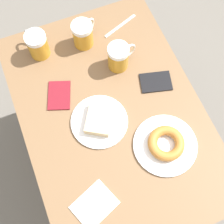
{
  "coord_description": "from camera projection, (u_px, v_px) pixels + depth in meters",
  "views": [
    {
      "loc": [
        0.17,
        0.42,
        1.89
      ],
      "look_at": [
        0.0,
        0.0,
        0.78
      ],
      "focal_mm": 50.0,
      "sensor_mm": 36.0,
      "label": 1
    }
  ],
  "objects": [
    {
      "name": "beer_mug_left",
      "position": [
        119.0,
        57.0,
        1.25
      ],
      "size": [
        0.13,
        0.09,
        0.12
      ],
      "color": "#C68C23",
      "rests_on": "table"
    },
    {
      "name": "napkin_folded",
      "position": [
        94.0,
        205.0,
        1.09
      ],
      "size": [
        0.18,
        0.16,
        0.0
      ],
      "rotation": [
        0.0,
        0.0,
        0.38
      ],
      "color": "white",
      "rests_on": "table"
    },
    {
      "name": "plate_with_donut",
      "position": [
        166.0,
        144.0,
        1.16
      ],
      "size": [
        0.24,
        0.24,
        0.05
      ],
      "color": "silver",
      "rests_on": "table"
    },
    {
      "name": "passport_near_edge",
      "position": [
        59.0,
        95.0,
        1.25
      ],
      "size": [
        0.13,
        0.15,
        0.01
      ],
      "rotation": [
        0.0,
        0.0,
        2.79
      ],
      "color": "maroon",
      "rests_on": "table"
    },
    {
      "name": "plate_with_cake",
      "position": [
        99.0,
        121.0,
        1.2
      ],
      "size": [
        0.22,
        0.22,
        0.04
      ],
      "color": "silver",
      "rests_on": "table"
    },
    {
      "name": "fork",
      "position": [
        120.0,
        26.0,
        1.38
      ],
      "size": [
        0.17,
        0.07,
        0.0
      ],
      "rotation": [
        0.0,
        0.0,
        5.06
      ],
      "color": "silver",
      "rests_on": "table"
    },
    {
      "name": "table",
      "position": [
        112.0,
        120.0,
        1.29
      ],
      "size": [
        0.7,
        1.01,
        0.76
      ],
      "color": "brown",
      "rests_on": "ground_plane"
    },
    {
      "name": "passport_far_edge",
      "position": [
        156.0,
        82.0,
        1.27
      ],
      "size": [
        0.14,
        0.12,
        0.01
      ],
      "rotation": [
        0.0,
        0.0,
        4.46
      ],
      "color": "black",
      "rests_on": "table"
    },
    {
      "name": "beer_mug_right",
      "position": [
        37.0,
        44.0,
        1.27
      ],
      "size": [
        0.09,
        0.12,
        0.12
      ],
      "color": "#C68C23",
      "rests_on": "table"
    },
    {
      "name": "ground_plane",
      "position": [
        112.0,
        159.0,
        1.93
      ],
      "size": [
        8.0,
        8.0,
        0.0
      ],
      "primitive_type": "plane",
      "color": "#666059"
    },
    {
      "name": "beer_mug_center",
      "position": [
        83.0,
        34.0,
        1.29
      ],
      "size": [
        0.11,
        0.1,
        0.12
      ],
      "color": "#C68C23",
      "rests_on": "table"
    }
  ]
}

